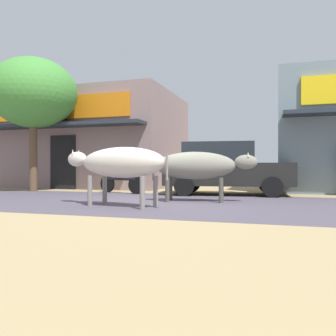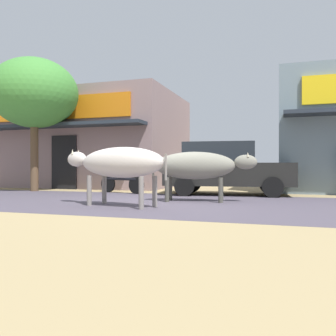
{
  "view_description": "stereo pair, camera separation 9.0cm",
  "coord_description": "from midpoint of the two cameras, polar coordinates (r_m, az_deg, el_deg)",
  "views": [
    {
      "loc": [
        3.1,
        -8.42,
        0.9
      ],
      "look_at": [
        0.08,
        1.23,
        0.85
      ],
      "focal_mm": 38.51,
      "sensor_mm": 36.0,
      "label": 1
    },
    {
      "loc": [
        3.18,
        -8.39,
        0.9
      ],
      "look_at": [
        0.08,
        1.23,
        0.85
      ],
      "focal_mm": 38.51,
      "sensor_mm": 36.0,
      "label": 2
    }
  ],
  "objects": [
    {
      "name": "ground",
      "position": [
        9.02,
        -2.61,
        -5.43
      ],
      "size": [
        80.0,
        80.0,
        0.0
      ],
      "primitive_type": "plane",
      "color": "tan"
    },
    {
      "name": "asphalt_road",
      "position": [
        9.02,
        -2.61,
        -5.41
      ],
      "size": [
        72.0,
        5.38,
        0.0
      ],
      "primitive_type": "cube",
      "color": "#4F4754",
      "rests_on": "ground"
    },
    {
      "name": "storefront_left_cafe",
      "position": [
        17.24,
        -12.07,
        4.1
      ],
      "size": [
        8.18,
        6.37,
        4.08
      ],
      "color": "gray",
      "rests_on": "ground"
    },
    {
      "name": "roadside_tree",
      "position": [
        14.06,
        -20.23,
        10.99
      ],
      "size": [
        3.11,
        3.11,
        4.77
      ],
      "color": "brown",
      "rests_on": "ground"
    },
    {
      "name": "parked_hatchback_car",
      "position": [
        11.49,
        9.34,
        0.0
      ],
      "size": [
        4.07,
        2.17,
        1.64
      ],
      "color": "black",
      "rests_on": "ground"
    },
    {
      "name": "parked_motorcycle",
      "position": [
        12.05,
        -7.0,
        -1.77
      ],
      "size": [
        1.79,
        0.62,
        1.05
      ],
      "color": "black",
      "rests_on": "ground"
    },
    {
      "name": "cow_near_brown",
      "position": [
        8.14,
        -7.42,
        0.78
      ],
      "size": [
        2.79,
        1.21,
        1.33
      ],
      "color": "beige",
      "rests_on": "ground"
    },
    {
      "name": "cow_far_dark",
      "position": [
        9.15,
        4.91,
        0.32
      ],
      "size": [
        2.65,
        0.93,
        1.26
      ],
      "color": "gray",
      "rests_on": "ground"
    }
  ]
}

